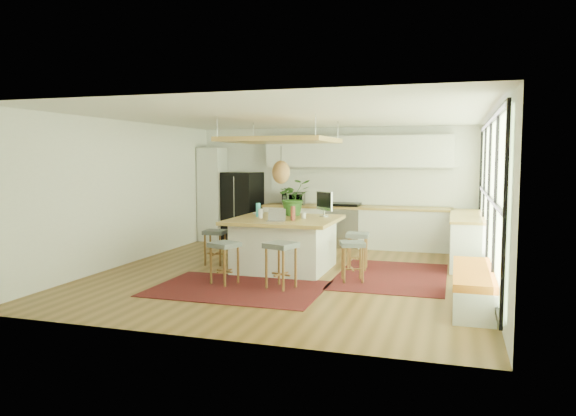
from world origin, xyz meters
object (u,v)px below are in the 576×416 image
(stool_right_front, at_px, (352,260))
(fridge, at_px, (242,203))
(island, at_px, (285,244))
(stool_right_back, at_px, (357,250))
(monitor, at_px, (324,202))
(laptop, at_px, (276,214))
(island_plant, at_px, (294,201))
(microwave, at_px, (294,197))
(stool_near_right, at_px, (281,266))
(stool_near_left, at_px, (225,262))
(stool_left_side, at_px, (215,246))

(stool_right_front, bearing_deg, fridge, 133.87)
(island, xyz_separation_m, stool_right_back, (1.25, 0.39, -0.11))
(stool_right_front, xyz_separation_m, monitor, (-0.73, 1.06, 0.83))
(stool_right_back, bearing_deg, laptop, -143.69)
(island_plant, bearing_deg, microwave, 106.62)
(stool_right_back, height_order, monitor, monitor)
(fridge, bearing_deg, island, -42.89)
(fridge, bearing_deg, microwave, 10.42)
(stool_right_front, height_order, stool_right_back, stool_right_back)
(island, relative_size, stool_right_front, 2.83)
(stool_near_right, height_order, stool_right_back, stool_near_right)
(fridge, distance_m, laptop, 3.91)
(stool_near_left, xyz_separation_m, stool_left_side, (-0.82, 1.42, 0.00))
(laptop, bearing_deg, stool_right_back, 28.31)
(fridge, relative_size, stool_near_left, 2.48)
(stool_near_left, xyz_separation_m, island_plant, (0.59, 1.88, 0.84))
(stool_near_left, bearing_deg, fridge, 108.27)
(fridge, height_order, microwave, fridge)
(stool_right_front, bearing_deg, stool_near_left, -157.81)
(fridge, xyz_separation_m, laptop, (1.97, -3.37, 0.12))
(stool_near_right, relative_size, stool_left_side, 1.09)
(fridge, height_order, island, fridge)
(monitor, bearing_deg, fridge, -178.92)
(island, relative_size, stool_right_back, 2.80)
(stool_near_left, distance_m, monitor, 2.34)
(stool_left_side, bearing_deg, monitor, 11.76)
(island, height_order, microwave, microwave)
(monitor, height_order, island_plant, island_plant)
(fridge, distance_m, island, 3.49)
(fridge, xyz_separation_m, stool_near_right, (2.34, -4.23, -0.57))
(island, bearing_deg, stool_near_left, -112.70)
(stool_right_front, bearing_deg, microwave, 120.64)
(stool_right_front, relative_size, stool_right_back, 0.99)
(stool_near_right, relative_size, stool_right_front, 1.09)
(fridge, xyz_separation_m, monitor, (2.58, -2.37, 0.26))
(stool_right_front, distance_m, stool_right_back, 0.98)
(stool_near_left, bearing_deg, monitor, 57.24)
(island, relative_size, stool_near_right, 2.59)
(laptop, bearing_deg, stool_near_right, -74.69)
(laptop, bearing_deg, fridge, 112.32)
(island_plant, bearing_deg, fridge, 130.29)
(island, xyz_separation_m, stool_near_left, (-0.57, -1.37, -0.11))
(stool_near_right, distance_m, laptop, 1.17)
(fridge, distance_m, microwave, 1.31)
(island, xyz_separation_m, stool_left_side, (-1.40, 0.05, -0.11))
(stool_near_left, xyz_separation_m, microwave, (-0.10, 4.17, 0.75))
(microwave, distance_m, island_plant, 2.39)
(stool_right_back, bearing_deg, stool_right_front, -84.78)
(island, xyz_separation_m, stool_right_front, (1.34, -0.59, -0.11))
(stool_right_front, relative_size, laptop, 2.05)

